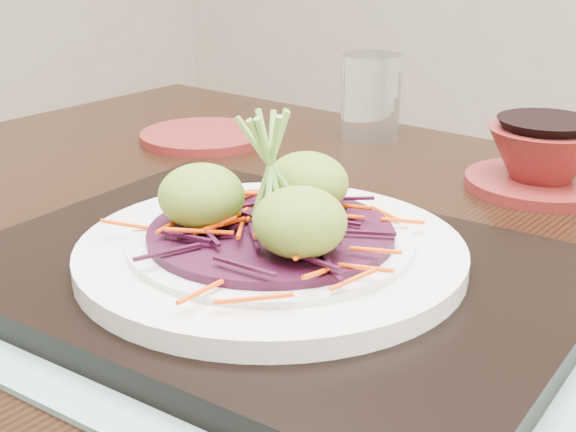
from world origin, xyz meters
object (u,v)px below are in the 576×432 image
Objects in this scene: terracotta_bowl_set at (542,162)px; water_glass at (371,97)px; white_plate at (271,251)px; terracotta_side_plate at (204,136)px; dining_table at (337,364)px; serving_tray at (271,275)px.

water_glass is at bearing 164.98° from terracotta_bowl_set.
terracotta_bowl_set is (0.07, 0.34, -0.00)m from white_plate.
terracotta_side_plate is at bearing 138.86° from white_plate.
terracotta_side_plate is (-0.32, 0.19, 0.10)m from dining_table.
water_glass reaches higher than terracotta_side_plate.
serving_tray is 4.18× the size of water_glass.
serving_tray is at bearing 90.00° from white_plate.
white_plate is (-0.00, -0.08, 0.13)m from dining_table.
terracotta_bowl_set reaches higher than dining_table.
water_glass is (-0.16, 0.40, 0.02)m from white_plate.
dining_table is at bearing 85.28° from serving_tray.
water_glass is (-0.17, 0.32, 0.15)m from dining_table.
water_glass is at bearing 111.94° from white_plate.
dining_table is 0.14m from serving_tray.
terracotta_bowl_set is at bearing 76.09° from serving_tray.
terracotta_side_plate is at bearing -139.99° from water_glass.
dining_table is 8.13× the size of terracotta_side_plate.
terracotta_side_plate is 1.49× the size of water_glass.
white_plate is 0.42m from terracotta_side_plate.
serving_tray is (-0.00, -0.08, 0.11)m from dining_table.
serving_tray is 0.42m from terracotta_side_plate.
white_plate is 0.35m from terracotta_bowl_set.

